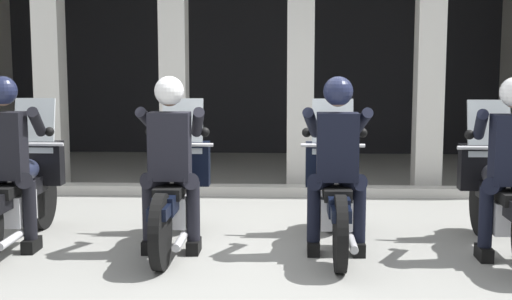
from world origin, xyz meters
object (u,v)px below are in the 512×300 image
Objects in this scene: police_officer_far_left at (6,149)px; police_officer_center_left at (170,149)px; police_officer_far_right at (512,153)px; motorcycle_far_right at (500,197)px; motorcycle_far_left at (20,191)px; motorcycle_center_left at (176,192)px; motorcycle_center_right at (335,193)px; police_officer_center_right at (337,150)px.

police_officer_far_left is 1.00× the size of police_officer_center_left.
police_officer_center_left is 1.00× the size of police_officer_far_right.
motorcycle_far_left is at bearing 178.34° from motorcycle_far_right.
motorcycle_center_right is (1.47, 0.01, 0.00)m from motorcycle_center_left.
motorcycle_center_right is (2.95, 0.33, -0.44)m from police_officer_far_left.
motorcycle_far_right is at bearing -3.04° from motorcycle_far_left.
police_officer_center_left reaches higher than motorcycle_far_left.
motorcycle_center_left is at bearing -176.64° from motorcycle_center_right.
police_officer_center_right is at bearing -174.25° from motorcycle_far_right.
police_officer_center_right reaches higher than motorcycle_center_left.
police_officer_center_right reaches higher than motorcycle_center_right.
motorcycle_center_left is 1.56m from police_officer_center_right.
police_officer_far_left reaches higher than motorcycle_center_left.
police_officer_far_right is (1.47, -0.40, 0.44)m from motorcycle_center_right.
motorcycle_far_right is at bearing -6.31° from motorcycle_center_left.
motorcycle_far_left is at bearing -176.27° from motorcycle_center_right.
motorcycle_center_left is at bearing 9.94° from police_officer_far_left.
motorcycle_far_left is 1.00× the size of motorcycle_far_right.
police_officer_far_left is 4.42m from police_officer_far_right.
motorcycle_far_left is 1.47m from motorcycle_center_left.
motorcycle_far_right is (1.48, 0.17, -0.44)m from police_officer_center_right.
police_officer_center_right is 1.48m from police_officer_far_right.
motorcycle_center_right is at bearing 92.53° from police_officer_center_right.
police_officer_center_right is at bearing -14.73° from motorcycle_center_left.
motorcycle_far_left and motorcycle_far_right have the same top height.
police_officer_far_left is 2.95m from police_officer_center_right.
police_officer_center_left is at bearing -94.64° from motorcycle_center_left.
motorcycle_far_right is 1.29× the size of police_officer_far_right.
police_officer_center_right and police_officer_far_right have the same top height.
police_officer_far_left is 1.57m from motorcycle_center_left.
police_officer_center_left is 0.78× the size of motorcycle_far_right.
police_officer_far_right reaches higher than motorcycle_far_right.
police_officer_center_left is 1.00× the size of police_officer_center_right.
motorcycle_far_left is 0.52m from police_officer_far_left.
motorcycle_center_right is 1.48m from motorcycle_far_right.
police_officer_center_right is (2.95, 0.05, 0.00)m from police_officer_far_left.
motorcycle_center_right is at bearing -3.81° from motorcycle_center_left.
motorcycle_center_left is 3.00m from police_officer_far_right.
police_officer_center_left is 2.99m from motorcycle_far_right.
police_officer_far_left reaches higher than motorcycle_far_right.
motorcycle_center_right is at bearing 4.23° from police_officer_far_left.
police_officer_far_right reaches higher than motorcycle_far_left.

